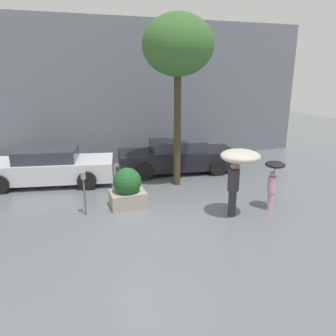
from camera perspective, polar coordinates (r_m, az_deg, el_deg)
The scene contains 9 objects.
ground_plane at distance 8.82m, azimuth -1.32°, elevation -9.88°, with size 40.00×40.00×0.00m, color slate.
building_facade at distance 14.25m, azimuth -9.66°, elevation 12.68°, with size 18.00×0.30×6.00m.
planter_box at distance 9.82m, azimuth -7.07°, elevation -3.56°, with size 1.04×0.84×1.20m.
person_adult at distance 8.98m, azimuth 12.23°, elevation 0.87°, with size 1.07×1.07×1.92m.
person_child at distance 9.85m, azimuth 17.89°, elevation -1.23°, with size 0.57×0.57×1.45m.
parked_car_near at distance 13.13m, azimuth 1.59°, elevation 2.01°, with size 4.78×2.35×1.29m.
parked_car_far at distance 12.46m, azimuth -20.16°, elevation 0.15°, with size 4.82×2.54×1.29m.
street_tree at distance 11.15m, azimuth 1.74°, elevation 20.34°, with size 2.31×2.31×5.69m.
parking_meter at distance 9.35m, azimuth -14.46°, elevation -2.78°, with size 0.14×0.14×1.27m.
Camera 1 is at (-2.40, -7.51, 3.95)m, focal length 35.00 mm.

